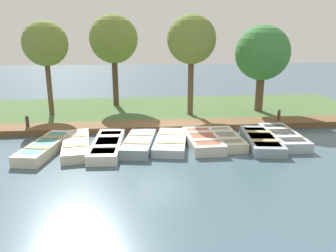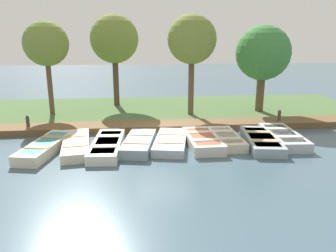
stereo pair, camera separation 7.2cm
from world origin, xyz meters
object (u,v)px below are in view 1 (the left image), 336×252
park_tree_right (262,54)px  rowboat_5 (203,140)px  rowboat_0 (46,147)px  rowboat_8 (283,136)px  mooring_post_near (28,125)px  park_tree_left (114,40)px  rowboat_3 (139,143)px  rowboat_7 (261,140)px  park_tree_far_left (45,44)px  mooring_post_far (279,118)px  park_tree_center (191,40)px  rowboat_4 (171,142)px  rowboat_6 (226,138)px  rowboat_1 (76,145)px  rowboat_2 (108,145)px

park_tree_right → rowboat_5: bearing=-40.1°
rowboat_0 → rowboat_8: size_ratio=1.08×
rowboat_8 → park_tree_right: 5.94m
mooring_post_near → park_tree_left: bearing=143.1°
rowboat_3 → rowboat_7: size_ratio=0.89×
mooring_post_near → park_tree_right: bearing=102.3°
rowboat_3 → rowboat_8: rowboat_8 is taller
rowboat_3 → park_tree_far_left: bearing=-130.3°
mooring_post_far → park_tree_center: size_ratio=0.15×
park_tree_far_left → rowboat_0: bearing=10.3°
rowboat_4 → rowboat_6: (-0.14, 2.33, 0.02)m
rowboat_1 → rowboat_8: size_ratio=1.08×
mooring_post_near → park_tree_center: size_ratio=0.15×
rowboat_5 → park_tree_far_left: bearing=-128.0°
park_tree_far_left → park_tree_center: (0.82, 7.47, 0.21)m
rowboat_1 → rowboat_5: rowboat_5 is taller
park_tree_left → park_tree_center: (2.89, 4.09, -0.01)m
rowboat_0 → rowboat_7: (0.05, 8.54, -0.01)m
rowboat_7 → park_tree_right: bearing=168.9°
rowboat_4 → rowboat_6: 2.33m
rowboat_0 → park_tree_center: size_ratio=0.64×
mooring_post_near → mooring_post_far: bearing=90.0°
rowboat_4 → rowboat_5: (0.09, 1.29, 0.04)m
rowboat_2 → park_tree_far_left: bearing=-145.7°
rowboat_8 → park_tree_right: (-4.95, 0.83, 3.18)m
mooring_post_far → rowboat_4: bearing=-66.5°
rowboat_7 → mooring_post_far: size_ratio=4.10×
rowboat_6 → mooring_post_far: (-2.31, 3.30, 0.23)m
park_tree_right → mooring_post_near: bearing=-77.7°
rowboat_1 → rowboat_4: (-0.01, 3.74, -0.01)m
rowboat_3 → rowboat_6: 3.62m
rowboat_8 → mooring_post_far: mooring_post_far is taller
park_tree_center → rowboat_3: bearing=-31.4°
mooring_post_near → park_tree_left: size_ratio=0.15×
rowboat_2 → rowboat_8: rowboat_8 is taller
rowboat_8 → park_tree_left: (-7.38, -7.28, 3.91)m
rowboat_6 → rowboat_2: bearing=-85.7°
rowboat_0 → park_tree_far_left: 6.79m
park_tree_right → mooring_post_far: bearing=0.7°
rowboat_4 → park_tree_center: 6.24m
rowboat_4 → park_tree_far_left: park_tree_far_left is taller
rowboat_5 → rowboat_6: bearing=101.7°
rowboat_8 → rowboat_2: bearing=-83.7°
rowboat_1 → park_tree_right: park_tree_right is taller
rowboat_1 → rowboat_7: 7.43m
rowboat_7 → park_tree_right: size_ratio=0.69×
rowboat_3 → park_tree_right: (-5.16, 6.88, 3.18)m
rowboat_2 → park_tree_left: park_tree_left is taller
rowboat_0 → rowboat_8: (-0.30, 9.63, 0.00)m
rowboat_2 → mooring_post_near: mooring_post_near is taller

